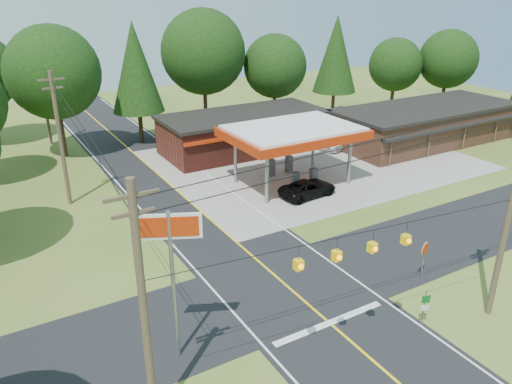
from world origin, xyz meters
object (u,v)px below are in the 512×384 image
big_stop_sign (171,252)px  gas_canopy (293,134)px  octagonal_stop_sign (425,252)px  sedan_car (323,142)px  suv_car (308,188)px

big_stop_sign → gas_canopy: bearing=42.6°
gas_canopy → octagonal_stop_sign: (-2.00, -16.01, -2.53)m
sedan_car → octagonal_stop_sign: size_ratio=1.92×
big_stop_sign → suv_car: bearing=37.2°
suv_car → sedan_car: size_ratio=1.06×
big_stop_sign → octagonal_stop_sign: bearing=-4.0°
suv_car → octagonal_stop_sign: size_ratio=2.03×
gas_canopy → octagonal_stop_sign: gas_canopy is taller
gas_canopy → big_stop_sign: size_ratio=1.48×
big_stop_sign → octagonal_stop_sign: size_ratio=3.06×
octagonal_stop_sign → sedan_car: bearing=65.8°
gas_canopy → octagonal_stop_sign: 16.34m
suv_car → octagonal_stop_sign: octagonal_stop_sign is taller
gas_canopy → sedan_car: gas_canopy is taller
octagonal_stop_sign → big_stop_sign: bearing=176.0°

